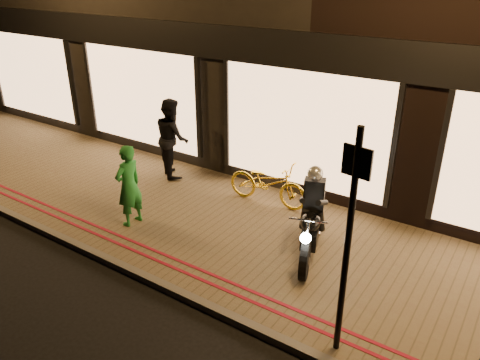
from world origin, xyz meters
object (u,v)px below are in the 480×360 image
Objects in this scene: motorcycle at (311,223)px; bicycle_gold at (268,183)px; sign_post at (349,236)px; person_green at (129,186)px.

motorcycle is 2.00m from bicycle_gold.
person_green is at bearing 169.74° from sign_post.
motorcycle is 3.42m from person_green.
bicycle_gold is at bearing 133.43° from sign_post.
sign_post is 1.72× the size of bicycle_gold.
sign_post is at bearing 81.12° from person_green.
sign_post is 4.28m from bicycle_gold.
bicycle_gold is 2.78m from person_green.
sign_post reaches higher than motorcycle.
motorcycle reaches higher than bicycle_gold.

